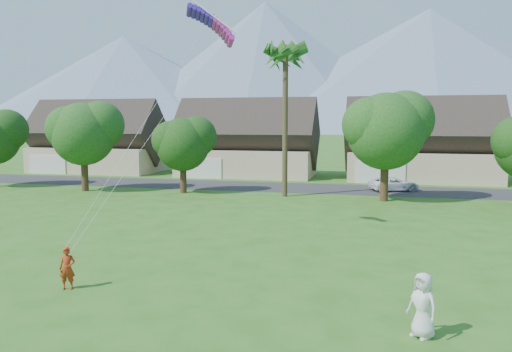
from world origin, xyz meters
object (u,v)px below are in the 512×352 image
(parafoil_kite, at_px, (213,22))
(parked_car, at_px, (394,184))
(watcher, at_px, (423,305))
(kite_flyer, at_px, (67,268))

(parafoil_kite, bearing_deg, parked_car, 51.76)
(watcher, xyz_separation_m, parafoil_kite, (-9.88, 10.63, 10.43))
(kite_flyer, height_order, parked_car, kite_flyer)
(watcher, xyz_separation_m, parked_car, (0.23, 31.22, -0.36))
(watcher, relative_size, parafoil_kite, 0.64)
(watcher, relative_size, parked_car, 0.44)
(kite_flyer, bearing_deg, parafoil_kite, 54.76)
(watcher, bearing_deg, parafoil_kite, 175.87)
(parked_car, bearing_deg, parafoil_kite, 129.46)
(kite_flyer, relative_size, watcher, 0.83)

